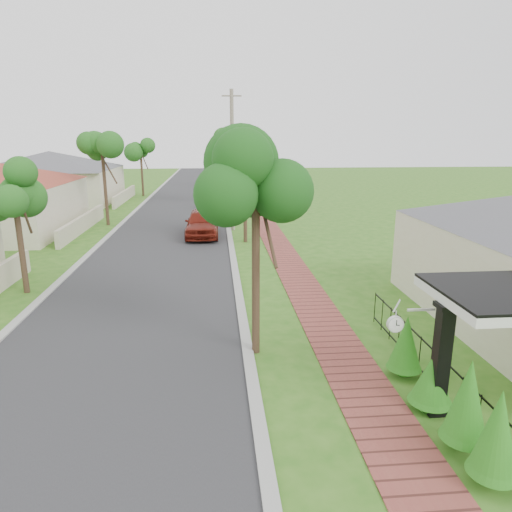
{
  "coord_description": "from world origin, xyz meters",
  "views": [
    {
      "loc": [
        -0.15,
        -9.42,
        5.83
      ],
      "look_at": [
        1.31,
        7.05,
        1.5
      ],
      "focal_mm": 32.0,
      "sensor_mm": 36.0,
      "label": 1
    }
  ],
  "objects_px": {
    "parked_car_red": "(202,223)",
    "station_clock": "(398,323)",
    "utility_pole": "(232,161)",
    "porch_post": "(440,365)",
    "parked_car_white": "(220,201)",
    "near_tree": "(256,187)"
  },
  "relations": [
    {
      "from": "near_tree",
      "to": "station_clock",
      "type": "distance_m",
      "value": 4.76
    },
    {
      "from": "near_tree",
      "to": "utility_pole",
      "type": "height_order",
      "value": "utility_pole"
    },
    {
      "from": "parked_car_red",
      "to": "near_tree",
      "type": "distance_m",
      "value": 16.11
    },
    {
      "from": "parked_car_red",
      "to": "station_clock",
      "type": "bearing_deg",
      "value": -75.34
    },
    {
      "from": "parked_car_red",
      "to": "station_clock",
      "type": "distance_m",
      "value": 18.97
    },
    {
      "from": "near_tree",
      "to": "parked_car_red",
      "type": "bearing_deg",
      "value": 96.89
    },
    {
      "from": "parked_car_red",
      "to": "station_clock",
      "type": "relative_size",
      "value": 4.6
    },
    {
      "from": "parked_car_red",
      "to": "utility_pole",
      "type": "bearing_deg",
      "value": 42.98
    },
    {
      "from": "porch_post",
      "to": "parked_car_white",
      "type": "height_order",
      "value": "porch_post"
    },
    {
      "from": "porch_post",
      "to": "utility_pole",
      "type": "distance_m",
      "value": 21.1
    },
    {
      "from": "porch_post",
      "to": "utility_pole",
      "type": "xyz_separation_m",
      "value": [
        -3.61,
        20.53,
        3.25
      ]
    },
    {
      "from": "porch_post",
      "to": "parked_car_red",
      "type": "height_order",
      "value": "porch_post"
    },
    {
      "from": "utility_pole",
      "to": "station_clock",
      "type": "distance_m",
      "value": 20.46
    },
    {
      "from": "parked_car_white",
      "to": "utility_pole",
      "type": "relative_size",
      "value": 0.49
    },
    {
      "from": "parked_car_white",
      "to": "near_tree",
      "type": "bearing_deg",
      "value": -100.23
    },
    {
      "from": "porch_post",
      "to": "parked_car_red",
      "type": "xyz_separation_m",
      "value": [
        -5.55,
        18.74,
        -0.31
      ]
    },
    {
      "from": "porch_post",
      "to": "utility_pole",
      "type": "relative_size",
      "value": 0.29
    },
    {
      "from": "parked_car_red",
      "to": "station_clock",
      "type": "height_order",
      "value": "station_clock"
    },
    {
      "from": "porch_post",
      "to": "near_tree",
      "type": "distance_m",
      "value": 5.97
    },
    {
      "from": "utility_pole",
      "to": "station_clock",
      "type": "height_order",
      "value": "utility_pole"
    },
    {
      "from": "porch_post",
      "to": "near_tree",
      "type": "relative_size",
      "value": 0.44
    },
    {
      "from": "parked_car_red",
      "to": "parked_car_white",
      "type": "distance_m",
      "value": 10.29
    }
  ]
}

